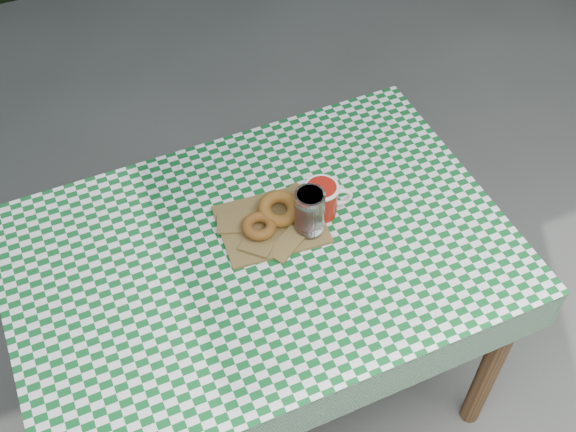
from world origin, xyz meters
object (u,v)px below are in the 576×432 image
Objects in this scene: paper_bag at (271,224)px; drinking_glass at (309,213)px; coffee_mug at (321,199)px; table at (264,329)px.

paper_bag is 0.12m from drinking_glass.
coffee_mug is at bearing 41.02° from drinking_glass.
paper_bag is at bearing 47.81° from table.
table is at bearing -150.13° from coffee_mug.
coffee_mug reaches higher than table.
table is 0.47m from drinking_glass.
drinking_glass reaches higher than table.
paper_bag is (0.06, 0.06, 0.39)m from table.
table is 0.40m from paper_bag.
paper_bag is at bearing -169.29° from coffee_mug.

